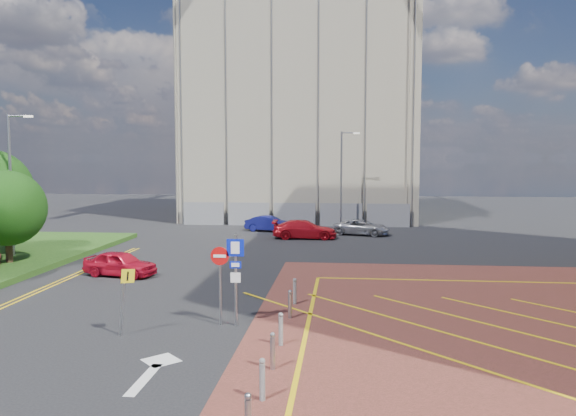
# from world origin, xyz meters

# --- Properties ---
(ground) EXTENTS (140.00, 140.00, 0.00)m
(ground) POSITION_xyz_m (0.00, 0.00, 0.00)
(ground) COLOR black
(ground) RESTS_ON ground
(tree_c) EXTENTS (4.00, 4.00, 4.90)m
(tree_c) POSITION_xyz_m (-13.50, 10.00, 3.19)
(tree_c) COLOR #3D2B1C
(tree_c) RESTS_ON grass_bed
(lamp_left_far) EXTENTS (1.53, 0.16, 8.00)m
(lamp_left_far) POSITION_xyz_m (-14.42, 12.00, 4.66)
(lamp_left_far) COLOR #9EA0A8
(lamp_left_far) RESTS_ON grass_bed
(lamp_back) EXTENTS (1.53, 0.16, 8.00)m
(lamp_back) POSITION_xyz_m (4.08, 28.00, 4.36)
(lamp_back) COLOR #9EA0A8
(lamp_back) RESTS_ON ground
(sign_cluster) EXTENTS (1.17, 0.12, 3.20)m
(sign_cluster) POSITION_xyz_m (0.30, 0.98, 1.95)
(sign_cluster) COLOR #9EA0A8
(sign_cluster) RESTS_ON ground
(warning_sign) EXTENTS (0.56, 0.38, 2.24)m
(warning_sign) POSITION_xyz_m (-2.91, -0.50, 1.43)
(warning_sign) COLOR #9EA0A8
(warning_sign) RESTS_ON ground
(bollard_row) EXTENTS (0.14, 11.14, 0.90)m
(bollard_row) POSITION_xyz_m (2.30, -1.67, 0.47)
(bollard_row) COLOR #9EA0A8
(bollard_row) RESTS_ON forecourt
(construction_building) EXTENTS (21.20, 19.20, 22.00)m
(construction_building) POSITION_xyz_m (0.00, 40.00, 11.00)
(construction_building) COLOR #ADA18D
(construction_building) RESTS_ON ground
(construction_fence) EXTENTS (21.60, 0.06, 2.00)m
(construction_fence) POSITION_xyz_m (1.00, 30.00, 1.00)
(construction_fence) COLOR gray
(construction_fence) RESTS_ON ground
(car_red_left) EXTENTS (3.90, 2.22, 1.25)m
(car_red_left) POSITION_xyz_m (-6.79, 8.57, 0.63)
(car_red_left) COLOR red
(car_red_left) RESTS_ON ground
(car_blue_back) EXTENTS (3.99, 2.23, 1.25)m
(car_blue_back) POSITION_xyz_m (-1.70, 26.21, 0.62)
(car_blue_back) COLOR navy
(car_blue_back) RESTS_ON ground
(car_red_back) EXTENTS (4.70, 2.02, 1.35)m
(car_red_back) POSITION_xyz_m (1.40, 22.48, 0.68)
(car_red_back) COLOR red
(car_red_back) RESTS_ON ground
(car_silver_back) EXTENTS (4.61, 3.05, 1.18)m
(car_silver_back) POSITION_xyz_m (5.61, 24.87, 0.59)
(car_silver_back) COLOR #A4A4AB
(car_silver_back) RESTS_ON ground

